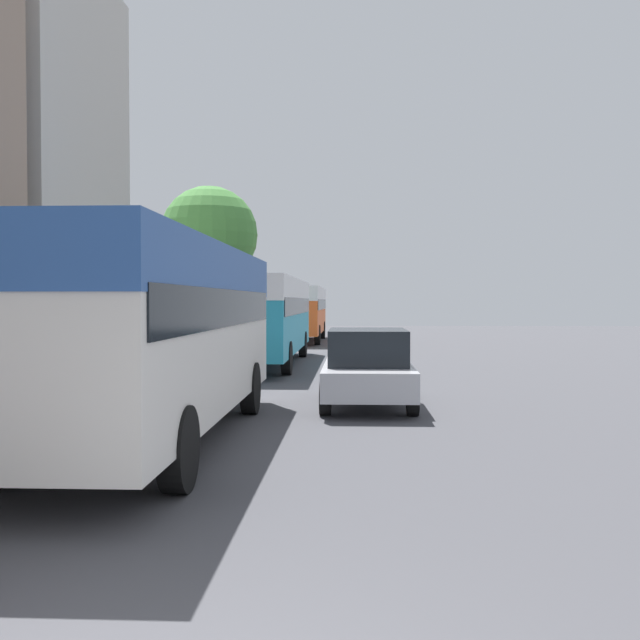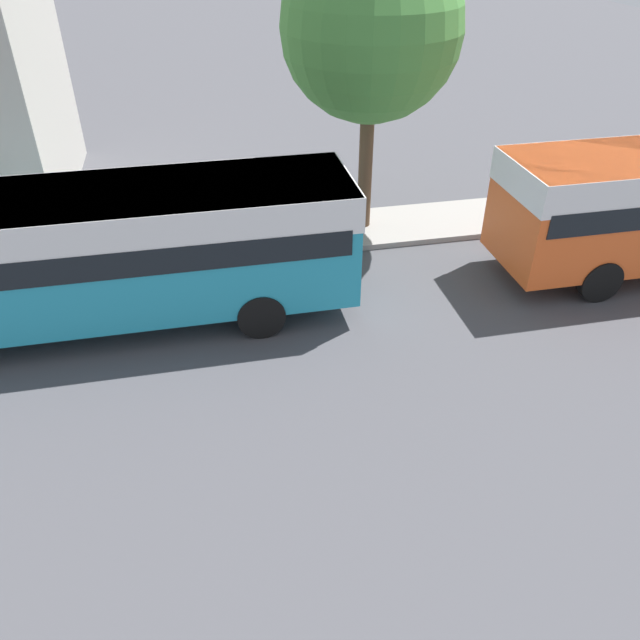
# 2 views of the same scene
# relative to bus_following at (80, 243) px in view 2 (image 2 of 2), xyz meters

# --- Properties ---
(bus_following) EXTENTS (2.64, 11.01, 2.94)m
(bus_following) POSITION_rel_bus_following_xyz_m (0.00, 0.00, 0.00)
(bus_following) COLOR teal
(bus_following) RESTS_ON ground_plane
(street_tree) EXTENTS (4.26, 4.26, 7.09)m
(street_tree) POSITION_rel_bus_following_xyz_m (-3.18, 6.76, 3.17)
(street_tree) COLOR brown
(street_tree) RESTS_ON sidewalk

